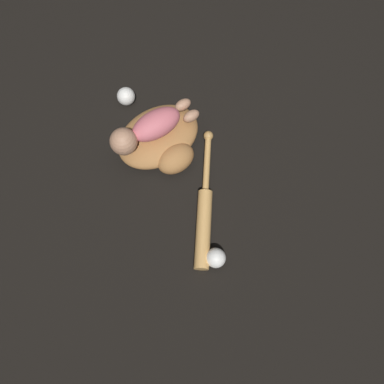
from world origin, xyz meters
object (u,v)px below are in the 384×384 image
Objects in this scene: baby_figure at (148,129)px; baseball_glove at (161,140)px; baseball_bat at (204,214)px; baseball at (216,258)px; baseball_spare at (126,96)px.

baseball_glove is at bearing 138.06° from baby_figure.
baby_figure is at bearing -41.94° from baseball_glove.
baseball reaches higher than baseball_bat.
baseball_spare is at bearing -99.99° from baseball_glove.
baby_figure is at bearing -107.86° from baseball.
baseball_glove reaches higher than baseball_spare.
baseball_bat is (0.10, 0.34, -0.02)m from baseball_glove.
baby_figure is 4.81× the size of baseball_spare.
baby_figure is 0.82× the size of baseball_bat.
baseball_bat is at bearing -122.86° from baseball.
baseball_bat is 0.17m from baseball.
baseball_glove is 0.35m from baseball_bat.
baseball_spare is (-0.15, -0.60, 0.01)m from baseball_bat.
baseball is (0.16, 0.51, -0.11)m from baby_figure.
baseball_glove is 0.11m from baby_figure.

